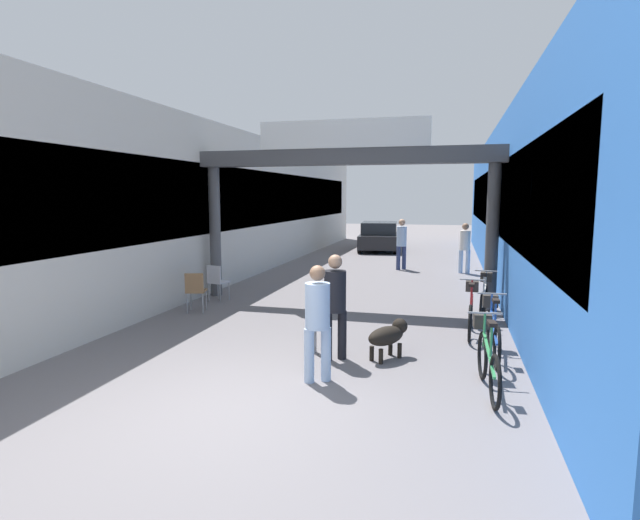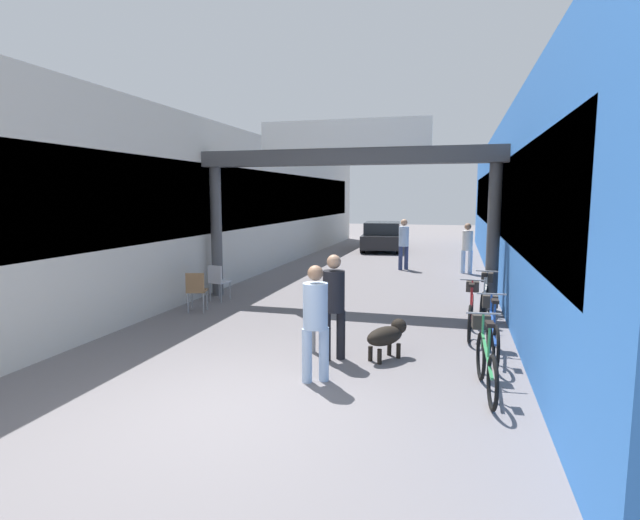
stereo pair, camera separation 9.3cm
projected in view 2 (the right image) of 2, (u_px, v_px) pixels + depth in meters
ground_plane at (230, 410)px, 5.98m from camera, size 80.00×80.00×0.00m
storefront_left at (232, 205)px, 17.55m from camera, size 3.00×26.00×4.49m
storefront_right at (545, 206)px, 14.89m from camera, size 3.00×26.00×4.49m
arcade_sign_gateway at (345, 174)px, 11.64m from camera, size 7.40×0.47×4.28m
pedestrian_with_dog at (334, 300)px, 7.69m from camera, size 0.47×0.47×1.66m
pedestrian_companion at (315, 316)px, 6.78m from camera, size 0.46×0.46×1.62m
pedestrian_carrying_crate at (404, 241)px, 17.18m from camera, size 0.48×0.48×1.76m
pedestrian_elderly_walking at (467, 245)px, 16.34m from camera, size 0.44×0.44×1.66m
dog_on_leash at (388, 335)px, 7.81m from camera, size 0.69×0.83×0.60m
bicycle_green_nearest at (485, 358)px, 6.54m from camera, size 0.46×1.69×0.98m
bicycle_blue_second at (492, 330)px, 7.88m from camera, size 0.46×1.69×0.98m
bicycle_red_third at (471, 310)px, 9.25m from camera, size 0.46×1.69×0.98m
bicycle_silver_farthest at (485, 298)px, 10.36m from camera, size 0.46×1.68×0.98m
bollard_post_metal at (312, 322)px, 8.13m from camera, size 0.10×0.10×0.98m
cafe_chair_wood_nearer at (196, 288)px, 10.90m from camera, size 0.49×0.49×0.89m
cafe_chair_aluminium_farther at (218, 279)px, 12.06m from camera, size 0.48×0.48×0.89m
parked_car_black at (382, 237)px, 23.44m from camera, size 2.11×4.14×1.33m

